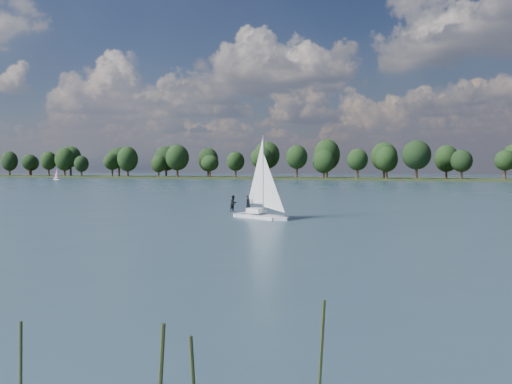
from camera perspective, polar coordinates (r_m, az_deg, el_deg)
ground at (r=117.40m, az=15.47°, el=0.04°), size 700.00×700.00×0.00m
far_shore at (r=228.56m, az=20.12°, el=1.09°), size 660.00×40.00×1.50m
sailboat at (r=52.96m, az=0.24°, el=-0.22°), size 6.26×4.11×8.04m
dinghy_pink at (r=243.69m, az=-19.28°, el=1.45°), size 3.08×1.37×4.81m
pontoon at (r=287.59m, az=-18.02°, el=1.36°), size 4.33×2.79×0.50m
treeline at (r=226.21m, az=16.69°, el=3.20°), size 563.38×74.35×18.33m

